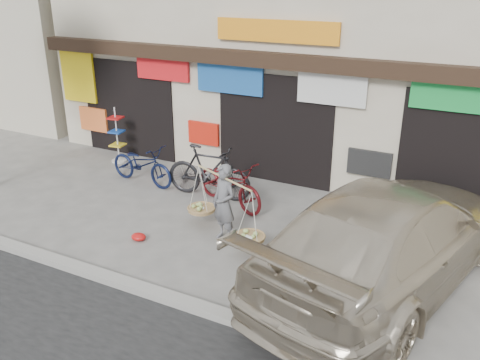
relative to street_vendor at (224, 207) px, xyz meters
The scene contains 11 objects.
ground 0.85m from the street_vendor, 153.06° to the right, with size 70.00×70.00×0.00m, color slate.
kerb 2.33m from the street_vendor, 100.06° to the right, with size 70.00×0.25×0.12m, color gray.
shophouse_block 6.80m from the street_vendor, 93.60° to the left, with size 14.00×6.32×7.00m.
neighbor_west 15.63m from the street_vendor, 153.91° to the left, with size 12.00×7.00×6.00m, color beige.
street_vendor is the anchor object (origin of this frame).
bike_0 3.64m from the street_vendor, 153.22° to the left, with size 0.68×1.94×1.02m, color #0E1636.
bike_1 2.13m from the street_vendor, 128.56° to the left, with size 0.59×2.11×1.27m, color black.
bike_2 1.63m from the street_vendor, 114.49° to the left, with size 0.72×2.07×1.09m, color #500D11.
suv 3.15m from the street_vendor, ahead, with size 3.91×6.50×1.76m.
display_rack 5.50m from the street_vendor, 151.48° to the left, with size 0.43×0.43×1.55m.
red_bag 1.83m from the street_vendor, 152.26° to the right, with size 0.31×0.25×0.14m, color red.
Camera 1 is at (4.74, -7.58, 4.92)m, focal length 38.00 mm.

